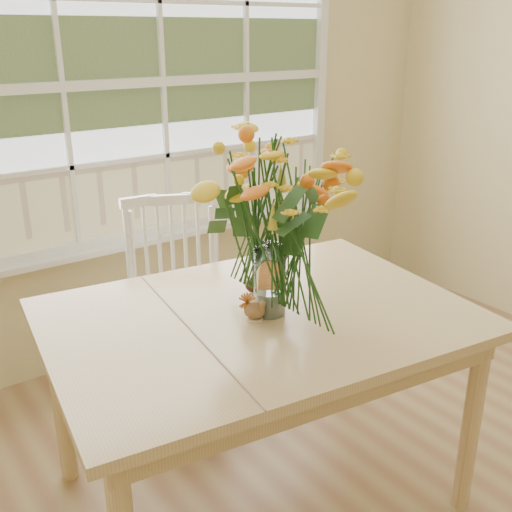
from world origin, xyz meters
TOP-DOWN VIEW (x-y plane):
  - wall_back at (0.00, 2.25)m, footprint 4.00×0.02m
  - window at (0.00, 2.21)m, footprint 2.42×0.12m
  - dining_table at (-0.37, 0.82)m, footprint 1.67×1.30m
  - windsor_chair at (-0.28, 1.65)m, footprint 0.62×0.61m
  - flower_vase at (-0.34, 0.80)m, footprint 0.55×0.55m
  - pumpkin at (-0.26, 0.92)m, footprint 0.12×0.12m
  - turkey_figurine at (-0.42, 0.78)m, footprint 0.10×0.09m
  - dark_gourd at (-0.28, 0.98)m, footprint 0.13×0.10m

SIDE VIEW (x-z plane):
  - windsor_chair at x=-0.28m, z-range 0.06..1.09m
  - dining_table at x=-0.37m, z-range 0.32..1.14m
  - dark_gourd at x=-0.28m, z-range 0.82..0.89m
  - turkey_figurine at x=-0.42m, z-range 0.81..0.91m
  - pumpkin at x=-0.26m, z-range 0.82..0.92m
  - flower_vase at x=-0.34m, z-range 0.89..1.55m
  - wall_back at x=0.00m, z-range 0.00..2.70m
  - window at x=0.00m, z-range 0.66..2.40m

